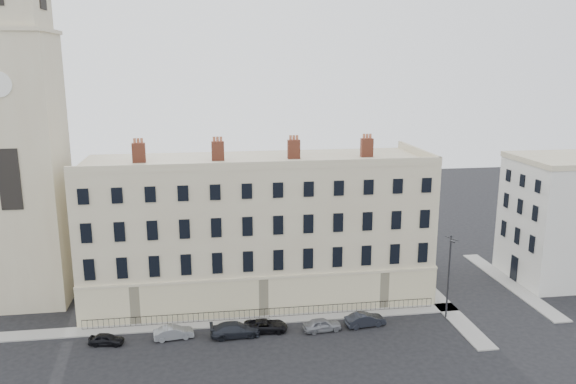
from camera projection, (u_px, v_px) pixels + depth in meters
name	position (u px, v px, depth m)	size (l,w,h in m)	color
ground	(335.00, 340.00, 51.73)	(160.00, 160.00, 0.00)	black
terrace	(257.00, 228.00, 60.71)	(36.22, 12.22, 17.00)	#C1B18F
church_tower	(18.00, 126.00, 56.68)	(8.00, 8.13, 44.00)	#C1B18F
adjacent_building	(559.00, 221.00, 64.95)	(10.00, 10.00, 14.00)	silver
pavement_terrace	(224.00, 322.00, 55.09)	(48.00, 2.00, 0.12)	gray
pavement_east_return	(435.00, 296.00, 61.31)	(2.00, 24.00, 0.12)	gray
pavement_adjacent	(510.00, 284.00, 64.68)	(2.00, 20.00, 0.12)	gray
railings	(264.00, 313.00, 55.94)	(35.00, 0.04, 0.96)	black
car_a	(106.00, 339.00, 50.75)	(1.26, 3.12, 1.06)	black
car_b	(174.00, 333.00, 51.85)	(1.27, 3.65, 1.20)	gray
car_c	(235.00, 329.00, 52.27)	(1.90, 4.68, 1.36)	black
car_d	(266.00, 326.00, 53.27)	(1.92, 4.17, 1.16)	black
car_e	(322.00, 325.00, 53.37)	(1.48, 3.67, 1.25)	gray
car_f	(365.00, 320.00, 54.35)	(1.37, 3.94, 1.30)	black
streetlamp	(449.00, 273.00, 55.07)	(0.80, 1.79, 8.64)	#2C2D31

